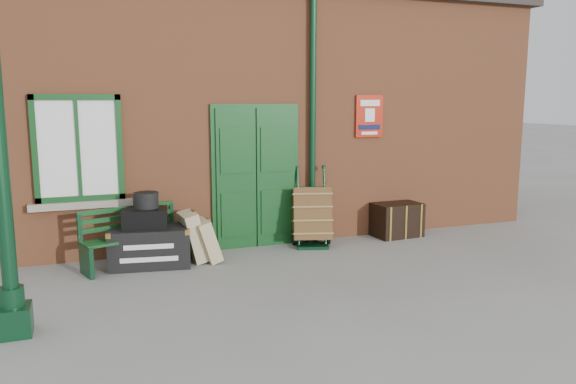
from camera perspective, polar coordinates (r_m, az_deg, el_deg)
name	(u,v)px	position (r m, az deg, el deg)	size (l,w,h in m)	color
ground	(309,269)	(7.86, 2.10, -7.85)	(80.00, 80.00, 0.00)	gray
station_building	(238,108)	(10.81, -5.05, 8.46)	(10.30, 4.30, 4.36)	#A55A35
canopy_column	(3,196)	(6.03, -26.96, -0.41)	(0.34, 0.34, 3.61)	#0C321B
bench	(132,236)	(8.20, -15.54, -4.29)	(1.47, 0.84, 0.87)	#103E18
houdini_trunk	(150,247)	(8.18, -13.85, -5.42)	(1.11, 0.61, 0.55)	black
strongbox	(145,218)	(8.08, -14.32, -2.60)	(0.61, 0.44, 0.28)	black
hatbox	(146,200)	(8.06, -14.20, -0.81)	(0.33, 0.33, 0.22)	black
suitcase_back	(193,236)	(8.26, -9.61, -4.46)	(0.20, 0.51, 0.71)	tan
suitcase_front	(207,240)	(8.21, -8.23, -4.87)	(0.18, 0.46, 0.61)	tan
porter_trolley	(312,216)	(9.02, 2.41, -2.42)	(0.76, 0.80, 1.25)	#0C321B
dark_trunk	(397,220)	(9.82, 10.99, -2.77)	(0.80, 0.52, 0.58)	black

